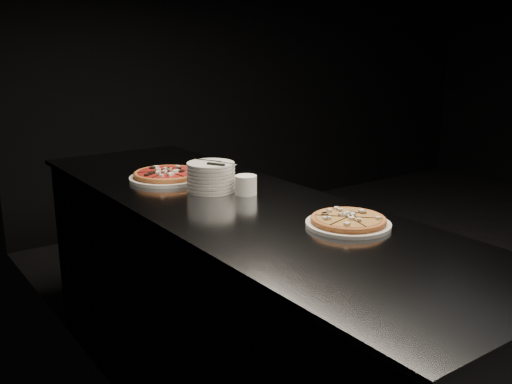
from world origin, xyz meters
TOP-DOWN VIEW (x-y plane):
  - wall_left at (-2.50, 0.00)m, footprint 0.02×5.00m
  - wall_back at (0.00, 2.50)m, footprint 5.00×0.02m
  - counter at (-2.13, 0.00)m, footprint 0.74×2.44m
  - pizza_mushroom at (-1.99, -0.48)m, footprint 0.31×0.31m
  - pizza_tomato at (-2.18, 0.46)m, footprint 0.39×0.39m
  - plate_stack at (-2.12, 0.19)m, footprint 0.20×0.20m
  - cutlery at (-2.11, 0.17)m, footprint 0.08×0.21m
  - ramekin at (-2.04, 0.05)m, footprint 0.09×0.09m

SIDE VIEW (x-z plane):
  - counter at x=-2.13m, z-range 0.00..0.92m
  - pizza_mushroom at x=-1.99m, z-range 0.92..0.95m
  - pizza_tomato at x=-2.18m, z-range 0.92..0.96m
  - ramekin at x=-2.04m, z-range 0.92..1.00m
  - plate_stack at x=-2.12m, z-range 0.92..1.04m
  - cutlery at x=-2.11m, z-range 1.04..1.04m
  - wall_left at x=-2.50m, z-range 0.00..2.80m
  - wall_back at x=0.00m, z-range 0.00..2.80m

